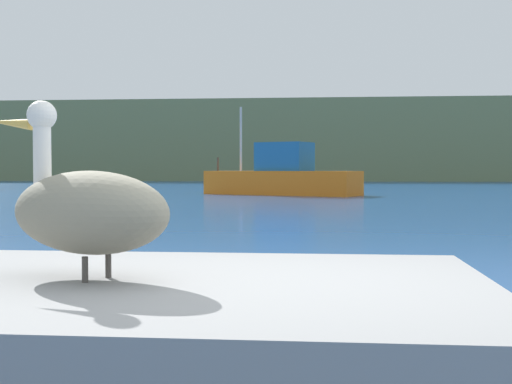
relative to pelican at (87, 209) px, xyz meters
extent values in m
cube|color=#6B7A51|center=(1.31, 71.13, 3.14)|extent=(140.00, 12.19, 8.45)
cube|color=gray|center=(0.01, -0.01, -0.71)|extent=(3.92, 2.20, 0.74)
ellipsoid|color=gray|center=(0.01, -0.01, -0.02)|extent=(1.03, 0.80, 0.41)
cylinder|color=white|center=(-0.28, 0.13, 0.24)|extent=(0.09, 0.09, 0.38)
sphere|color=white|center=(-0.28, 0.13, 0.47)|extent=(0.15, 0.15, 0.15)
cone|color=gold|center=(-0.50, 0.23, 0.44)|extent=(0.33, 0.20, 0.09)
cylinder|color=#4C4742|center=(0.02, -0.10, -0.28)|extent=(0.03, 0.03, 0.12)
cylinder|color=#4C4742|center=(0.09, 0.05, -0.28)|extent=(0.03, 0.03, 0.12)
cube|color=orange|center=(-0.74, 30.05, -0.50)|extent=(7.98, 5.18, 1.18)
cube|color=#1E6099|center=(-0.58, 29.98, 0.79)|extent=(2.97, 2.63, 1.40)
cylinder|color=#B2B2B2|center=(-2.86, 31.01, 1.72)|extent=(0.12, 0.12, 3.25)
cylinder|color=#3F382D|center=(-4.14, 31.58, 0.44)|extent=(0.10, 0.10, 0.70)
camera|label=1|loc=(1.14, -3.22, 0.20)|focal=47.45mm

